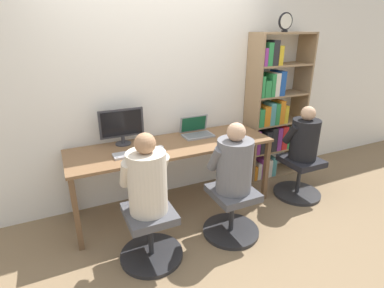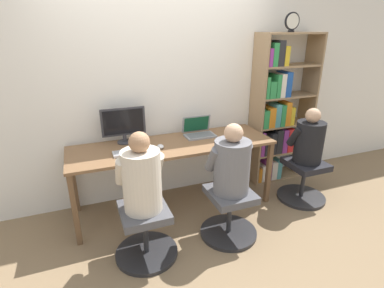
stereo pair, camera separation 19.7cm
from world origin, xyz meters
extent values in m
plane|color=#846B4C|center=(0.00, 0.00, 0.00)|extent=(14.00, 14.00, 0.00)
cube|color=white|center=(0.00, 0.75, 1.30)|extent=(10.00, 0.05, 2.60)
cube|color=brown|center=(0.00, 0.34, 0.76)|extent=(2.19, 0.68, 0.03)
cube|color=brown|center=(-1.05, 0.04, 0.37)|extent=(0.05, 0.05, 0.75)
cube|color=brown|center=(1.05, 0.04, 0.37)|extent=(0.05, 0.05, 0.75)
cube|color=brown|center=(-1.05, 0.64, 0.37)|extent=(0.05, 0.05, 0.75)
cube|color=brown|center=(1.05, 0.64, 0.37)|extent=(0.05, 0.05, 0.75)
cylinder|color=#333338|center=(-0.47, 0.57, 0.78)|extent=(0.17, 0.17, 0.01)
cylinder|color=#333338|center=(-0.47, 0.57, 0.83)|extent=(0.04, 0.04, 0.07)
cube|color=#333338|center=(-0.47, 0.57, 1.01)|extent=(0.47, 0.02, 0.30)
cube|color=black|center=(-0.47, 0.56, 1.01)|extent=(0.42, 0.01, 0.26)
cube|color=gray|center=(0.36, 0.45, 0.79)|extent=(0.35, 0.20, 0.02)
cube|color=slate|center=(0.36, 0.45, 0.80)|extent=(0.30, 0.16, 0.00)
cube|color=gray|center=(0.36, 0.57, 0.90)|extent=(0.35, 0.05, 0.20)
cube|color=#144C2D|center=(0.36, 0.56, 0.89)|extent=(0.30, 0.04, 0.17)
cube|color=#B2B2B7|center=(-0.44, 0.24, 0.79)|extent=(0.41, 0.14, 0.02)
cube|color=#97979C|center=(-0.44, 0.24, 0.80)|extent=(0.38, 0.11, 0.00)
ellipsoid|color=silver|center=(-0.16, 0.27, 0.80)|extent=(0.07, 0.09, 0.04)
cylinder|color=#262628|center=(-0.49, -0.33, 0.02)|extent=(0.57, 0.57, 0.04)
cylinder|color=#262628|center=(-0.49, -0.33, 0.23)|extent=(0.05, 0.05, 0.39)
cube|color=#4C4C51|center=(-0.49, -0.33, 0.46)|extent=(0.41, 0.44, 0.07)
cylinder|color=#262628|center=(0.35, -0.34, 0.02)|extent=(0.57, 0.57, 0.04)
cylinder|color=#262628|center=(0.35, -0.34, 0.23)|extent=(0.05, 0.05, 0.39)
cube|color=#4C4C51|center=(0.35, -0.34, 0.46)|extent=(0.41, 0.44, 0.07)
cylinder|color=beige|center=(-0.49, -0.33, 0.76)|extent=(0.32, 0.32, 0.53)
sphere|color=#A87A56|center=(-0.49, -0.33, 1.10)|extent=(0.17, 0.17, 0.17)
cylinder|color=beige|center=(-0.64, -0.26, 0.84)|extent=(0.09, 0.23, 0.30)
cylinder|color=beige|center=(-0.33, -0.26, 0.84)|extent=(0.09, 0.23, 0.30)
cylinder|color=slate|center=(0.35, -0.34, 0.75)|extent=(0.33, 0.33, 0.51)
sphere|color=tan|center=(0.35, -0.34, 1.08)|extent=(0.17, 0.17, 0.17)
cylinder|color=slate|center=(0.19, -0.27, 0.82)|extent=(0.09, 0.23, 0.29)
cylinder|color=slate|center=(0.51, -0.27, 0.82)|extent=(0.09, 0.23, 0.29)
cube|color=#997A56|center=(1.17, 0.56, 0.95)|extent=(0.02, 0.31, 1.90)
cube|color=#997A56|center=(1.96, 0.56, 0.95)|extent=(0.02, 0.31, 1.90)
cube|color=#997A56|center=(1.57, 0.56, 0.01)|extent=(0.77, 0.30, 0.02)
cube|color=#997A56|center=(1.57, 0.56, 0.39)|extent=(0.77, 0.30, 0.02)
cube|color=#997A56|center=(1.57, 0.56, 0.76)|extent=(0.77, 0.30, 0.02)
cube|color=#997A56|center=(1.57, 0.56, 1.14)|extent=(0.77, 0.30, 0.02)
cube|color=#997A56|center=(1.57, 0.56, 1.51)|extent=(0.77, 0.30, 0.02)
cube|color=#997A56|center=(1.57, 0.56, 1.89)|extent=(0.77, 0.30, 0.02)
cube|color=orange|center=(1.21, 0.53, 0.12)|extent=(0.05, 0.25, 0.19)
cube|color=silver|center=(1.27, 0.51, 0.14)|extent=(0.05, 0.20, 0.22)
cube|color=#8C338C|center=(1.35, 0.51, 0.17)|extent=(0.08, 0.21, 0.29)
cube|color=silver|center=(1.44, 0.52, 0.15)|extent=(0.08, 0.22, 0.25)
cube|color=teal|center=(1.52, 0.53, 0.16)|extent=(0.07, 0.25, 0.27)
cube|color=#8C338C|center=(1.22, 0.51, 0.56)|extent=(0.05, 0.20, 0.32)
cube|color=#262628|center=(1.29, 0.50, 0.53)|extent=(0.08, 0.18, 0.26)
cube|color=#262628|center=(1.38, 0.52, 0.54)|extent=(0.08, 0.22, 0.28)
cube|color=#262628|center=(1.47, 0.51, 0.56)|extent=(0.09, 0.20, 0.32)
cube|color=#8C338C|center=(1.56, 0.52, 0.55)|extent=(0.07, 0.23, 0.31)
cube|color=red|center=(1.64, 0.54, 0.56)|extent=(0.09, 0.26, 0.32)
cube|color=#2D8C47|center=(1.72, 0.53, 0.50)|extent=(0.05, 0.25, 0.20)
cube|color=teal|center=(1.77, 0.49, 0.54)|extent=(0.05, 0.17, 0.28)
cube|color=#2D8C47|center=(1.23, 0.50, 0.89)|extent=(0.08, 0.18, 0.23)
cube|color=orange|center=(1.32, 0.52, 0.90)|extent=(0.09, 0.24, 0.25)
cube|color=teal|center=(1.40, 0.50, 0.92)|extent=(0.08, 0.18, 0.28)
cube|color=#2D8C47|center=(1.48, 0.53, 0.91)|extent=(0.07, 0.24, 0.27)
cube|color=orange|center=(1.55, 0.51, 0.92)|extent=(0.08, 0.21, 0.30)
cube|color=gold|center=(1.62, 0.52, 0.89)|extent=(0.06, 0.23, 0.23)
cube|color=#2D8C47|center=(1.21, 0.52, 1.28)|extent=(0.04, 0.23, 0.26)
cube|color=#2D8C47|center=(1.29, 0.51, 1.25)|extent=(0.09, 0.22, 0.20)
cube|color=#2D8C47|center=(1.36, 0.52, 1.29)|extent=(0.06, 0.24, 0.28)
cube|color=silver|center=(1.43, 0.52, 1.29)|extent=(0.07, 0.23, 0.28)
cube|color=#1E4C9E|center=(1.51, 0.52, 1.30)|extent=(0.08, 0.23, 0.30)
cube|color=#8C338C|center=(1.22, 0.51, 1.63)|extent=(0.05, 0.20, 0.20)
cube|color=#2D8C47|center=(1.28, 0.53, 1.65)|extent=(0.07, 0.24, 0.26)
cube|color=#262628|center=(1.35, 0.50, 1.67)|extent=(0.08, 0.19, 0.29)
cube|color=gold|center=(1.43, 0.51, 1.64)|extent=(0.06, 0.20, 0.23)
cube|color=black|center=(1.48, 0.46, 1.91)|extent=(0.07, 0.03, 0.02)
cylinder|color=black|center=(1.48, 0.46, 2.01)|extent=(0.19, 0.02, 0.19)
cylinder|color=silver|center=(1.48, 0.45, 2.01)|extent=(0.16, 0.00, 0.16)
cylinder|color=#262628|center=(1.49, -0.06, 0.02)|extent=(0.57, 0.57, 0.04)
cylinder|color=#262628|center=(1.49, -0.06, 0.23)|extent=(0.05, 0.05, 0.39)
cube|color=black|center=(1.49, -0.06, 0.46)|extent=(0.41, 0.44, 0.07)
cylinder|color=black|center=(1.49, -0.06, 0.73)|extent=(0.32, 0.32, 0.48)
sphere|color=tan|center=(1.49, -0.06, 1.04)|extent=(0.17, 0.17, 0.17)
cylinder|color=black|center=(1.34, 0.01, 0.80)|extent=(0.09, 0.21, 0.27)
cylinder|color=black|center=(1.64, 0.01, 0.80)|extent=(0.09, 0.21, 0.27)
camera|label=1|loc=(-1.07, -2.46, 1.95)|focal=28.00mm
camera|label=2|loc=(-0.89, -2.53, 1.95)|focal=28.00mm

